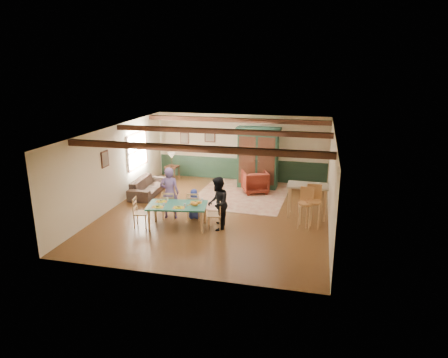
% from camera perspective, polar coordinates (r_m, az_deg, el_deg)
% --- Properties ---
extents(floor, '(8.00, 8.00, 0.00)m').
position_cam_1_polar(floor, '(12.90, -1.09, -4.96)').
color(floor, '#4F2E16').
rests_on(floor, ground).
extents(wall_back, '(7.00, 0.02, 2.70)m').
position_cam_1_polar(wall_back, '(16.27, 2.44, 4.48)').
color(wall_back, beige).
rests_on(wall_back, floor).
extents(wall_left, '(0.02, 8.00, 2.70)m').
position_cam_1_polar(wall_left, '(13.76, -15.38, 1.71)').
color(wall_left, beige).
rests_on(wall_left, floor).
extents(wall_right, '(0.02, 8.00, 2.70)m').
position_cam_1_polar(wall_right, '(12.11, 15.12, -0.23)').
color(wall_right, beige).
rests_on(wall_right, floor).
extents(ceiling, '(7.00, 8.00, 0.02)m').
position_cam_1_polar(ceiling, '(12.19, -1.16, 6.96)').
color(ceiling, white).
rests_on(ceiling, wall_back).
extents(wainscot_back, '(6.95, 0.03, 0.90)m').
position_cam_1_polar(wainscot_back, '(16.46, 2.39, 1.40)').
color(wainscot_back, '#1B3223').
rests_on(wainscot_back, floor).
extents(ceiling_beam_front, '(6.95, 0.16, 0.16)m').
position_cam_1_polar(ceiling_beam_front, '(10.03, -4.48, 4.37)').
color(ceiling_beam_front, '#33190E').
rests_on(ceiling_beam_front, ceiling).
extents(ceiling_beam_mid, '(6.95, 0.16, 0.16)m').
position_cam_1_polar(ceiling_beam_mid, '(12.58, -0.69, 6.85)').
color(ceiling_beam_mid, '#33190E').
rests_on(ceiling_beam_mid, ceiling).
extents(ceiling_beam_back, '(6.95, 0.16, 0.16)m').
position_cam_1_polar(ceiling_beam_back, '(15.09, 1.76, 8.42)').
color(ceiling_beam_back, '#33190E').
rests_on(ceiling_beam_back, ceiling).
extents(window_left, '(0.06, 1.60, 1.30)m').
position_cam_1_polar(window_left, '(15.17, -12.29, 4.02)').
color(window_left, white).
rests_on(window_left, wall_left).
extents(picture_left_wall, '(0.04, 0.42, 0.52)m').
position_cam_1_polar(picture_left_wall, '(13.14, -16.64, 2.74)').
color(picture_left_wall, gray).
rests_on(picture_left_wall, wall_left).
extents(picture_back_a, '(0.45, 0.04, 0.55)m').
position_cam_1_polar(picture_back_a, '(16.45, -2.03, 6.21)').
color(picture_back_a, gray).
rests_on(picture_back_a, wall_back).
extents(picture_back_b, '(0.38, 0.04, 0.48)m').
position_cam_1_polar(picture_back_b, '(16.80, -5.66, 5.84)').
color(picture_back_b, gray).
rests_on(picture_back_b, wall_back).
extents(dining_table, '(1.83, 1.21, 0.71)m').
position_cam_1_polar(dining_table, '(11.80, -6.64, -5.30)').
color(dining_table, '#1E614F').
rests_on(dining_table, floor).
extents(dining_chair_far_left, '(0.46, 0.47, 0.90)m').
position_cam_1_polar(dining_chair_far_left, '(12.46, -7.79, -3.69)').
color(dining_chair_far_left, tan).
rests_on(dining_chair_far_left, floor).
extents(dining_chair_far_right, '(0.46, 0.47, 0.90)m').
position_cam_1_polar(dining_chair_far_right, '(12.33, -4.34, -3.80)').
color(dining_chair_far_right, tan).
rests_on(dining_chair_far_right, floor).
extents(dining_chair_end_left, '(0.47, 0.46, 0.90)m').
position_cam_1_polar(dining_chair_end_left, '(12.01, -11.77, -4.67)').
color(dining_chair_end_left, tan).
rests_on(dining_chair_end_left, floor).
extents(dining_chair_end_right, '(0.47, 0.46, 0.90)m').
position_cam_1_polar(dining_chair_end_right, '(11.62, -1.36, -5.04)').
color(dining_chair_end_right, tan).
rests_on(dining_chair_end_right, floor).
extents(person_man, '(0.65, 0.48, 1.63)m').
position_cam_1_polar(person_man, '(12.41, -7.78, -1.98)').
color(person_man, '#745999').
rests_on(person_man, floor).
extents(person_woman, '(0.71, 0.84, 1.56)m').
position_cam_1_polar(person_woman, '(11.49, -0.90, -3.52)').
color(person_woman, black).
rests_on(person_woman, floor).
extents(person_child, '(0.51, 0.37, 0.95)m').
position_cam_1_polar(person_child, '(12.39, -4.30, -3.56)').
color(person_child, '#283AA0').
rests_on(person_child, floor).
extents(cat, '(0.36, 0.19, 0.17)m').
position_cam_1_polar(cat, '(11.48, -4.24, -3.52)').
color(cat, orange).
rests_on(cat, dining_table).
extents(place_setting_near_left, '(0.42, 0.34, 0.11)m').
position_cam_1_polar(place_setting_near_left, '(11.55, -9.46, -3.74)').
color(place_setting_near_left, gold).
rests_on(place_setting_near_left, dining_table).
extents(place_setting_near_center, '(0.42, 0.34, 0.11)m').
position_cam_1_polar(place_setting_near_center, '(11.42, -6.45, -3.84)').
color(place_setting_near_center, gold).
rests_on(place_setting_near_center, dining_table).
extents(place_setting_far_left, '(0.42, 0.34, 0.11)m').
position_cam_1_polar(place_setting_far_left, '(11.98, -8.94, -2.97)').
color(place_setting_far_left, gold).
rests_on(place_setting_far_left, dining_table).
extents(place_setting_far_right, '(0.42, 0.34, 0.11)m').
position_cam_1_polar(place_setting_far_right, '(11.79, -4.01, -3.12)').
color(place_setting_far_right, gold).
rests_on(place_setting_far_right, dining_table).
extents(area_rug, '(3.38, 3.95, 0.01)m').
position_cam_1_polar(area_rug, '(14.74, 2.60, -2.19)').
color(area_rug, beige).
rests_on(area_rug, floor).
extents(armoire, '(1.68, 0.73, 2.34)m').
position_cam_1_polar(armoire, '(15.35, 4.89, 3.03)').
color(armoire, '#143325').
rests_on(armoire, floor).
extents(armchair, '(1.17, 1.18, 0.83)m').
position_cam_1_polar(armchair, '(14.88, 4.46, -0.40)').
color(armchair, '#4D140F').
rests_on(armchair, floor).
extents(sofa, '(0.91, 2.10, 0.60)m').
position_cam_1_polar(sofa, '(14.95, -10.82, -1.03)').
color(sofa, '#352721').
rests_on(sofa, floor).
extents(end_table, '(0.54, 0.54, 0.61)m').
position_cam_1_polar(end_table, '(16.55, -7.41, 0.83)').
color(end_table, '#33190E').
rests_on(end_table, floor).
extents(table_lamp, '(0.34, 0.34, 0.56)m').
position_cam_1_polar(table_lamp, '(16.40, -7.48, 2.80)').
color(table_lamp, '#CCAF84').
rests_on(table_lamp, end_table).
extents(counter_table, '(1.26, 0.74, 1.04)m').
position_cam_1_polar(counter_table, '(12.76, 11.77, -3.06)').
color(counter_table, '#BEB294').
rests_on(counter_table, floor).
extents(bar_stool_left, '(0.48, 0.52, 1.20)m').
position_cam_1_polar(bar_stool_left, '(11.88, 11.53, -4.11)').
color(bar_stool_left, '#B87D47').
rests_on(bar_stool_left, floor).
extents(bar_stool_right, '(0.45, 0.50, 1.27)m').
position_cam_1_polar(bar_stool_right, '(11.96, 12.63, -3.87)').
color(bar_stool_right, '#B87D47').
rests_on(bar_stool_right, floor).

